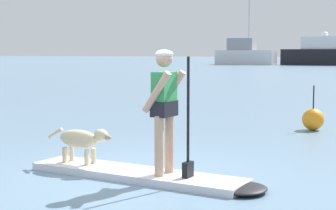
{
  "coord_description": "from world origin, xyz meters",
  "views": [
    {
      "loc": [
        3.51,
        -6.23,
        1.69
      ],
      "look_at": [
        0.0,
        1.0,
        0.9
      ],
      "focal_mm": 57.59,
      "sensor_mm": 36.0,
      "label": 1
    }
  ],
  "objects": [
    {
      "name": "moored_boat_outer",
      "position": [
        -8.31,
        67.07,
        1.46
      ],
      "size": [
        12.98,
        2.81,
        4.41
      ],
      "color": "black",
      "rests_on": "ground_plane"
    },
    {
      "name": "paddleboard",
      "position": [
        0.23,
        -0.02,
        0.05
      ],
      "size": [
        3.44,
        0.89,
        0.1
      ],
      "color": "silver",
      "rests_on": "ground_plane"
    },
    {
      "name": "ground_plane",
      "position": [
        0.0,
        0.0,
        0.0
      ],
      "size": [
        400.0,
        400.0,
        0.0
      ],
      "primitive_type": "plane",
      "color": "slate"
    },
    {
      "name": "moored_boat_far_starboard",
      "position": [
        -19.62,
        65.89,
        1.43
      ],
      "size": [
        8.13,
        2.93,
        10.69
      ],
      "color": "silver",
      "rests_on": "ground_plane"
    },
    {
      "name": "dog",
      "position": [
        -0.92,
        0.07,
        0.44
      ],
      "size": [
        1.14,
        0.27,
        0.52
      ],
      "color": "#CCB78C",
      "rests_on": "paddleboard"
    },
    {
      "name": "marker_buoy",
      "position": [
        1.28,
        5.59,
        0.24
      ],
      "size": [
        0.47,
        0.47,
        0.97
      ],
      "color": "orange",
      "rests_on": "ground_plane"
    },
    {
      "name": "person_paddler",
      "position": [
        0.46,
        -0.03,
        1.03
      ],
      "size": [
        0.62,
        0.5,
        1.62
      ],
      "color": "tan",
      "rests_on": "paddleboard"
    }
  ]
}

